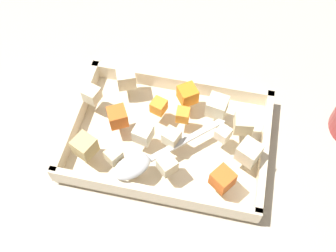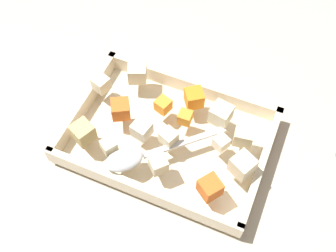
{
  "view_description": "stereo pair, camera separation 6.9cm",
  "coord_description": "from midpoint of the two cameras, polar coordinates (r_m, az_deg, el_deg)",
  "views": [
    {
      "loc": [
        0.08,
        -0.36,
        0.65
      ],
      "look_at": [
        0.01,
        -0.0,
        0.06
      ],
      "focal_mm": 43.88,
      "sensor_mm": 36.0,
      "label": 1
    },
    {
      "loc": [
        0.15,
        -0.34,
        0.65
      ],
      "look_at": [
        0.01,
        -0.0,
        0.06
      ],
      "focal_mm": 43.88,
      "sensor_mm": 36.0,
      "label": 2
    }
  ],
  "objects": [
    {
      "name": "ground_plane",
      "position": [
        0.75,
        2.38,
        -2.23
      ],
      "size": [
        4.0,
        4.0,
        0.0
      ],
      "primitive_type": "plane",
      "color": "#BCB29E"
    },
    {
      "name": "baking_dish",
      "position": [
        0.73,
        2.71,
        -2.08
      ],
      "size": [
        0.35,
        0.24,
        0.05
      ],
      "color": "beige",
      "rests_on": "ground_plane"
    },
    {
      "name": "carrot_chunk_far_left",
      "position": [
        0.7,
        -3.83,
        2.14
      ],
      "size": [
        0.04,
        0.04,
        0.03
      ],
      "primitive_type": "cube",
      "rotation": [
        0.0,
        0.0,
        0.52
      ],
      "color": "orange",
      "rests_on": "baking_dish"
    },
    {
      "name": "carrot_chunk_under_handle",
      "position": [
        0.71,
        2.09,
        2.7
      ],
      "size": [
        0.03,
        0.03,
        0.02
      ],
      "primitive_type": "cube",
      "rotation": [
        0.0,
        0.0,
        1.27
      ],
      "color": "orange",
      "rests_on": "baking_dish"
    },
    {
      "name": "carrot_chunk_heap_top",
      "position": [
        0.64,
        8.98,
        -8.69
      ],
      "size": [
        0.04,
        0.04,
        0.03
      ],
      "primitive_type": "cube",
      "rotation": [
        0.0,
        0.0,
        0.95
      ],
      "color": "orange",
      "rests_on": "baking_dish"
    },
    {
      "name": "carrot_chunk_heap_side",
      "position": [
        0.7,
        5.21,
        0.99
      ],
      "size": [
        0.02,
        0.02,
        0.02
      ],
      "primitive_type": "cube",
      "rotation": [
        0.0,
        0.0,
        1.6
      ],
      "color": "orange",
      "rests_on": "baking_dish"
    },
    {
      "name": "carrot_chunk_corner_sw",
      "position": [
        0.72,
        6.38,
        3.7
      ],
      "size": [
        0.04,
        0.04,
        0.03
      ],
      "primitive_type": "cube",
      "rotation": [
        0.0,
        0.0,
        5.34
      ],
      "color": "orange",
      "rests_on": "baking_dish"
    },
    {
      "name": "potato_chunk_mid_right",
      "position": [
        0.67,
        -5.32,
        -3.03
      ],
      "size": [
        0.03,
        0.03,
        0.02
      ],
      "primitive_type": "cube",
      "rotation": [
        0.0,
        0.0,
        5.71
      ],
      "color": "beige",
      "rests_on": "baking_dish"
    },
    {
      "name": "potato_chunk_far_right",
      "position": [
        0.68,
        3.03,
        -1.81
      ],
      "size": [
        0.03,
        0.03,
        0.02
      ],
      "primitive_type": "cube",
      "rotation": [
        0.0,
        0.0,
        5.91
      ],
      "color": "beige",
      "rests_on": "baking_dish"
    },
    {
      "name": "potato_chunk_rim_edge",
      "position": [
        0.69,
        -8.93,
        -1.1
      ],
      "size": [
        0.04,
        0.04,
        0.03
      ],
      "primitive_type": "cube",
      "rotation": [
        0.0,
        0.0,
        2.72
      ],
      "color": "tan",
      "rests_on": "baking_dish"
    },
    {
      "name": "potato_chunk_front_center",
      "position": [
        0.65,
        1.69,
        -5.56
      ],
      "size": [
        0.04,
        0.04,
        0.03
      ],
      "primitive_type": "cube",
      "rotation": [
        0.0,
        0.0,
        3.97
      ],
      "color": "beige",
      "rests_on": "baking_dish"
    },
    {
      "name": "potato_chunk_center",
      "position": [
        0.67,
        13.29,
        -5.59
      ],
      "size": [
        0.04,
        0.04,
        0.03
      ],
      "primitive_type": "cube",
      "rotation": [
        0.0,
        0.0,
        4.25
      ],
      "color": "beige",
      "rests_on": "baking_dish"
    },
    {
      "name": "potato_chunk_near_right",
      "position": [
        0.75,
        -1.66,
        7.25
      ],
      "size": [
        0.04,
        0.04,
        0.03
      ],
      "primitive_type": "cube",
      "rotation": [
        0.0,
        0.0,
        5.11
      ],
      "color": "beige",
      "rests_on": "baking_dish"
    },
    {
      "name": "potato_chunk_back_center",
      "position": [
        0.69,
        13.29,
        -1.53
      ],
      "size": [
        0.03,
        0.03,
        0.03
      ],
      "primitive_type": "cube",
      "rotation": [
        0.0,
        0.0,
        1.71
      ],
      "color": "beige",
      "rests_on": "baking_dish"
    },
    {
      "name": "potato_chunk_near_spoon",
      "position": [
        0.74,
        -6.67,
        5.67
      ],
      "size": [
        0.03,
        0.03,
        0.03
      ],
      "primitive_type": "cube",
      "rotation": [
        0.0,
        0.0,
        2.84
      ],
      "color": "beige",
      "rests_on": "baking_dish"
    },
    {
      "name": "potato_chunk_corner_ne",
      "position": [
        0.71,
        10.15,
        1.42
      ],
      "size": [
        0.04,
        0.04,
        0.03
      ],
      "primitive_type": "cube",
      "rotation": [
        0.0,
        0.0,
        2.97
      ],
      "color": "beige",
      "rests_on": "baking_dish"
    },
    {
      "name": "parsnip_chunk_near_left",
      "position": [
        0.68,
        -0.8,
        -0.7
      ],
      "size": [
        0.03,
        0.03,
        0.03
      ],
      "primitive_type": "cube",
      "rotation": [
        0.0,
        0.0,
        2.92
      ],
      "color": "silver",
      "rests_on": "baking_dish"
    },
    {
      "name": "parsnip_chunk_corner_nw",
      "position": [
        0.68,
        10.16,
        -2.81
      ],
      "size": [
        0.03,
        0.03,
        0.02
      ],
      "primitive_type": "cube",
      "rotation": [
        0.0,
        0.0,
        4.24
      ],
      "color": "silver",
      "rests_on": "baking_dish"
    },
    {
      "name": "serving_spoon",
      "position": [
        0.66,
        -2.04,
        -4.65
      ],
      "size": [
        0.17,
        0.16,
        0.02
      ],
      "rotation": [
        0.0,
        0.0,
        0.76
      ],
      "color": "silver",
      "rests_on": "baking_dish"
    }
  ]
}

